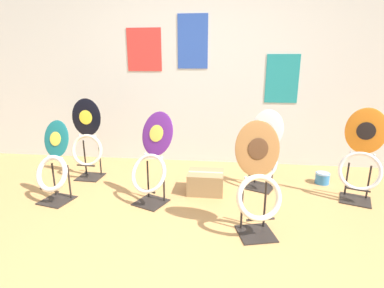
% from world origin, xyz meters
% --- Properties ---
extents(ground_plane, '(14.00, 14.00, 0.00)m').
position_xyz_m(ground_plane, '(0.00, 0.00, 0.00)').
color(ground_plane, '#B7844C').
extents(wall_back, '(8.00, 0.07, 2.60)m').
position_xyz_m(wall_back, '(0.00, 2.21, 1.30)').
color(wall_back, silver).
rests_on(wall_back, ground_plane).
extents(toilet_seat_display_woodgrain, '(0.41, 0.34, 0.92)m').
position_xyz_m(toilet_seat_display_woodgrain, '(0.61, 0.43, 0.43)').
color(toilet_seat_display_woodgrain, black).
rests_on(toilet_seat_display_woodgrain, ground_plane).
extents(toilet_seat_display_orange_sun, '(0.41, 0.36, 0.93)m').
position_xyz_m(toilet_seat_display_orange_sun, '(1.66, 1.15, 0.46)').
color(toilet_seat_display_orange_sun, black).
rests_on(toilet_seat_display_orange_sun, ground_plane).
extents(toilet_seat_display_purple_note, '(0.48, 0.47, 0.89)m').
position_xyz_m(toilet_seat_display_purple_note, '(-0.35, 0.89, 0.43)').
color(toilet_seat_display_purple_note, black).
rests_on(toilet_seat_display_purple_note, ground_plane).
extents(toilet_seat_display_white_plain, '(0.44, 0.42, 0.85)m').
position_xyz_m(toilet_seat_display_white_plain, '(0.75, 1.39, 0.40)').
color(toilet_seat_display_white_plain, black).
rests_on(toilet_seat_display_white_plain, ground_plane).
extents(toilet_seat_display_jazz_black, '(0.39, 0.29, 0.94)m').
position_xyz_m(toilet_seat_display_jazz_black, '(-1.26, 1.42, 0.45)').
color(toilet_seat_display_jazz_black, black).
rests_on(toilet_seat_display_jazz_black, ground_plane).
extents(toilet_seat_display_teal_sax, '(0.40, 0.35, 0.80)m').
position_xyz_m(toilet_seat_display_teal_sax, '(-1.32, 0.79, 0.35)').
color(toilet_seat_display_teal_sax, black).
rests_on(toilet_seat_display_teal_sax, ground_plane).
extents(paint_can, '(0.16, 0.16, 0.13)m').
position_xyz_m(paint_can, '(1.45, 1.56, 0.07)').
color(paint_can, teal).
rests_on(paint_can, ground_plane).
extents(storage_box, '(0.37, 0.31, 0.23)m').
position_xyz_m(storage_box, '(0.15, 1.17, 0.11)').
color(storage_box, '#93754C').
rests_on(storage_box, ground_plane).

